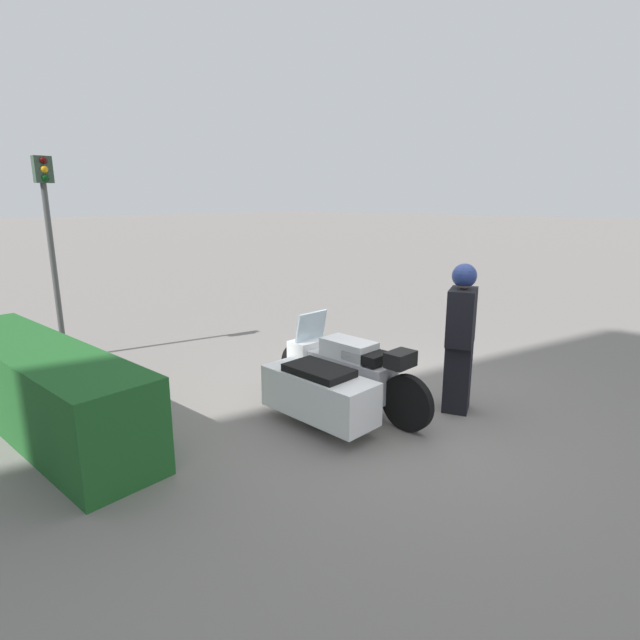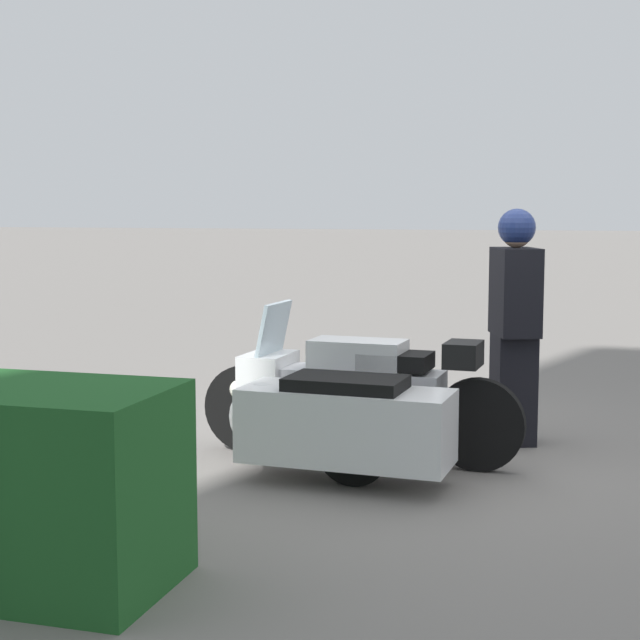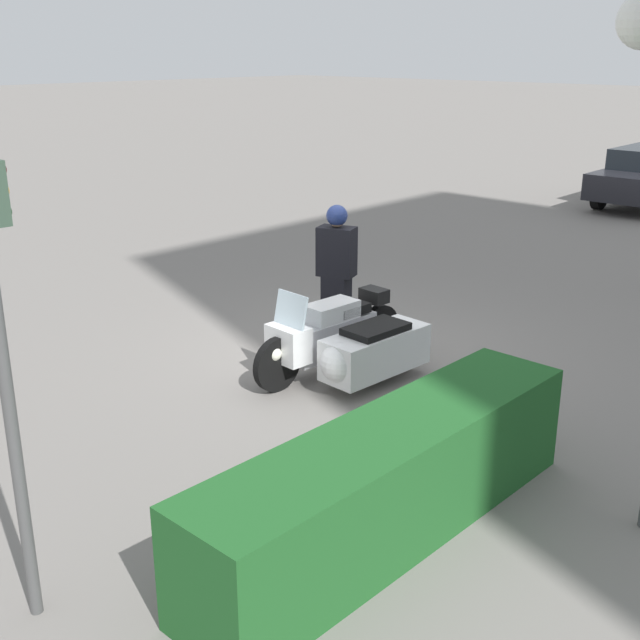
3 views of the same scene
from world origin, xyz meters
name	(u,v)px [view 2 (image 2 of 3)]	position (x,y,z in m)	size (l,w,h in m)	color
ground_plane	(459,459)	(0.00, 0.00, 0.00)	(160.00, 160.00, 0.00)	slate
police_motorcycle	(338,407)	(0.78, 0.59, 0.47)	(2.47, 1.27, 1.16)	black
officer_rider	(515,321)	(-0.33, -0.63, 0.99)	(0.46, 0.58, 1.87)	black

